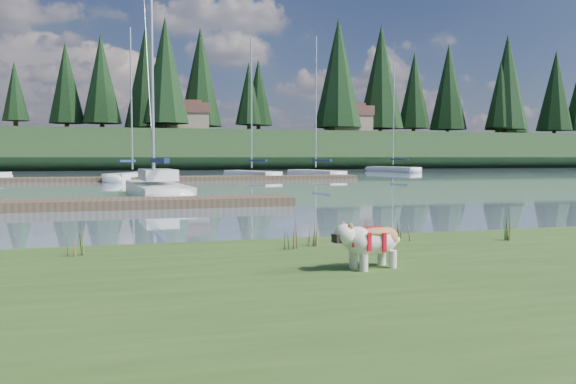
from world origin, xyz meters
name	(u,v)px	position (x,y,z in m)	size (l,w,h in m)	color
ground	(153,181)	(0.00, 30.00, 0.00)	(200.00, 200.00, 0.00)	#8097AB
bank	(304,338)	(0.00, -6.00, 0.17)	(60.00, 9.00, 0.35)	#33511E
ridge	(143,151)	(0.00, 73.00, 2.50)	(200.00, 20.00, 5.00)	#1D3319
bulldog	(371,239)	(1.40, -4.22, 0.70)	(0.96, 0.50, 0.56)	silver
sailboat_main	(154,186)	(-0.50, 14.67, 0.42)	(2.66, 9.32, 13.19)	silver
dock_near	(49,205)	(-4.00, 9.00, 0.15)	(16.00, 2.00, 0.30)	#4C3D2C
dock_far	(182,178)	(2.00, 30.00, 0.15)	(26.00, 2.20, 0.30)	#4C3D2C
sailboat_bg_2	(136,176)	(-1.15, 31.50, 0.33)	(4.23, 7.13, 10.87)	silver
sailboat_bg_3	(248,174)	(7.53, 33.93, 0.33)	(3.78, 7.60, 11.11)	silver
sailboat_bg_4	(312,173)	(13.31, 35.09, 0.32)	(3.28, 8.17, 11.81)	silver
sailboat_bg_5	(389,169)	(26.58, 47.76, 0.32)	(3.72, 8.54, 11.95)	silver
weed_0	(290,235)	(0.83, -2.59, 0.56)	(0.17, 0.14, 0.49)	#475B23
weed_1	(314,235)	(1.26, -2.42, 0.52)	(0.17, 0.14, 0.40)	#475B23
weed_2	(403,227)	(2.82, -2.28, 0.57)	(0.17, 0.14, 0.53)	#475B23
weed_3	(75,241)	(-2.15, -2.33, 0.55)	(0.17, 0.14, 0.47)	#475B23
weed_4	(370,232)	(2.14, -2.52, 0.54)	(0.17, 0.14, 0.46)	#475B23
weed_5	(504,227)	(4.44, -2.65, 0.56)	(0.17, 0.14, 0.50)	#475B23
mud_lip	(223,259)	(0.00, -1.60, 0.07)	(60.00, 0.50, 0.14)	#33281C
conifer_3	(66,83)	(-10.00, 72.00, 11.74)	(4.84, 4.84, 12.25)	#382619
conifer_4	(166,70)	(3.00, 66.00, 13.09)	(6.16, 6.16, 15.10)	#382619
conifer_5	(249,93)	(15.00, 70.00, 10.83)	(3.96, 3.96, 10.35)	#382619
conifer_6	(338,73)	(28.00, 68.00, 13.99)	(7.04, 7.04, 17.00)	#382619
conifer_7	(414,91)	(42.00, 71.00, 12.19)	(5.28, 5.28, 13.20)	#382619
conifer_8	(500,95)	(55.00, 67.00, 11.51)	(4.62, 4.62, 11.77)	#382619
conifer_9	(555,91)	(68.00, 70.00, 12.87)	(5.94, 5.94, 14.62)	#382619
house_1	(186,117)	(6.00, 71.00, 7.31)	(6.30, 5.30, 4.65)	gray
house_2	(348,119)	(30.00, 69.00, 7.31)	(6.30, 5.30, 4.65)	gray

